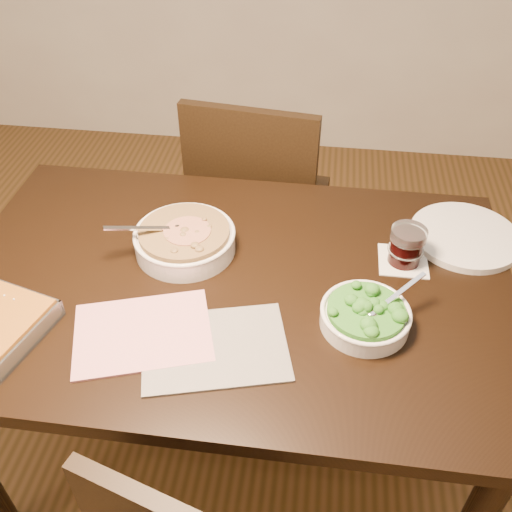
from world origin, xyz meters
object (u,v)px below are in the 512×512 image
at_px(broccoli_bowl, 365,316).
at_px(chair_far, 258,201).
at_px(stew_bowl, 185,239).
at_px(wine_tumbler, 407,245).
at_px(table, 232,306).
at_px(dinner_plate, 465,236).

bearing_deg(broccoli_bowl, chair_far, 114.33).
height_order(stew_bowl, broccoli_bowl, stew_bowl).
bearing_deg(wine_tumbler, table, -163.79).
height_order(broccoli_bowl, wine_tumbler, wine_tumbler).
distance_m(table, wine_tumbler, 0.47).
xyz_separation_m(dinner_plate, chair_far, (-0.62, 0.42, -0.23)).
relative_size(dinner_plate, chair_far, 0.31).
height_order(table, wine_tumbler, wine_tumbler).
bearing_deg(table, dinner_plate, 21.82).
relative_size(table, chair_far, 1.49).
xyz_separation_m(broccoli_bowl, chair_far, (-0.35, 0.76, -0.25)).
distance_m(wine_tumbler, chair_far, 0.75).
distance_m(broccoli_bowl, wine_tumbler, 0.26).
xyz_separation_m(table, broccoli_bowl, (0.33, -0.11, 0.12)).
xyz_separation_m(wine_tumbler, dinner_plate, (0.17, 0.12, -0.05)).
bearing_deg(wine_tumbler, dinner_plate, 34.17).
height_order(table, stew_bowl, stew_bowl).
relative_size(broccoli_bowl, wine_tumbler, 2.06).
relative_size(table, broccoli_bowl, 6.79).
distance_m(dinner_plate, chair_far, 0.78).
distance_m(table, stew_bowl, 0.21).
height_order(stew_bowl, dinner_plate, stew_bowl).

